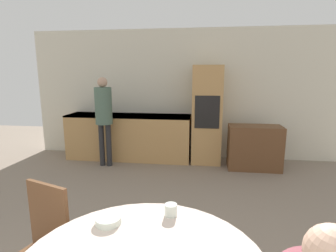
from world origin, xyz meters
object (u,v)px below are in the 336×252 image
at_px(person_standing, 104,112).
at_px(cup, 171,210).
at_px(chair_far_left, 40,246).
at_px(bowl_centre, 108,220).
at_px(oven_unit, 207,115).
at_px(sideboard, 254,147).

xyz_separation_m(person_standing, cup, (1.61, -2.97, -0.22)).
xyz_separation_m(chair_far_left, bowl_centre, (0.53, -0.05, 0.27)).
bearing_deg(chair_far_left, bowl_centre, 13.72).
bearing_deg(bowl_centre, person_standing, 111.52).
height_order(person_standing, cup, person_standing).
relative_size(oven_unit, chair_far_left, 1.96).
relative_size(chair_far_left, cup, 11.50).
bearing_deg(bowl_centre, sideboard, 65.33).
distance_m(sideboard, chair_far_left, 3.85).
bearing_deg(cup, bowl_centre, -158.83).
bearing_deg(chair_far_left, sideboard, 77.07).
distance_m(oven_unit, sideboard, 1.06).
bearing_deg(bowl_centre, cup, 21.17).
distance_m(chair_far_left, bowl_centre, 0.59).
bearing_deg(sideboard, chair_far_left, -122.12).
relative_size(oven_unit, sideboard, 2.01).
height_order(sideboard, person_standing, person_standing).
distance_m(sideboard, bowl_centre, 3.67).
bearing_deg(cup, person_standing, 118.47).
xyz_separation_m(sideboard, person_standing, (-2.75, -0.20, 0.63)).
bearing_deg(person_standing, bowl_centre, -68.48).
bearing_deg(sideboard, cup, -109.82).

